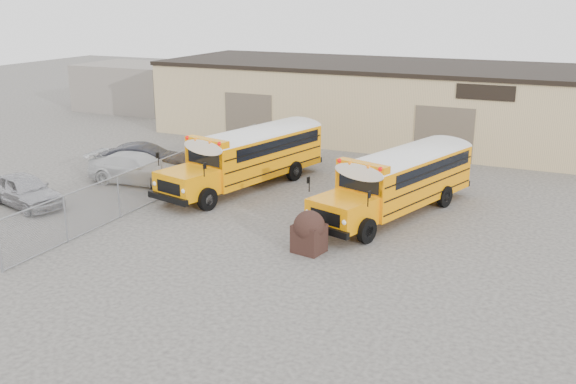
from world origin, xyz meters
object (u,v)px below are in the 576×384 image
at_px(car_silver, 25,190).
at_px(car_dark, 145,159).
at_px(tarp_bundle, 309,231).
at_px(car_white, 138,168).
at_px(school_bus_left, 321,133).
at_px(school_bus_right, 464,153).

relative_size(car_silver, car_dark, 0.91).
relative_size(tarp_bundle, car_silver, 0.37).
relative_size(tarp_bundle, car_white, 0.31).
relative_size(tarp_bundle, car_dark, 0.34).
distance_m(school_bus_left, school_bus_right, 7.92).
relative_size(car_white, car_dark, 1.09).
bearing_deg(car_white, tarp_bundle, -119.83).
bearing_deg(car_silver, school_bus_left, -19.87).
bearing_deg(school_bus_right, tarp_bundle, -107.24).
height_order(school_bus_right, tarp_bundle, school_bus_right).
distance_m(car_white, car_dark, 1.71).
xyz_separation_m(school_bus_right, car_dark, (-15.09, -4.69, -0.81)).
bearing_deg(school_bus_left, car_white, -131.04).
height_order(school_bus_left, car_silver, school_bus_left).
distance_m(school_bus_right, car_white, 15.65).
bearing_deg(tarp_bundle, school_bus_right, 72.76).
bearing_deg(tarp_bundle, car_silver, -178.86).
height_order(school_bus_right, car_white, school_bus_right).
xyz_separation_m(tarp_bundle, car_silver, (-13.13, -0.26, -0.08)).
distance_m(school_bus_right, car_dark, 15.82).
bearing_deg(car_white, school_bus_right, -73.04).
height_order(tarp_bundle, car_dark, tarp_bundle).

